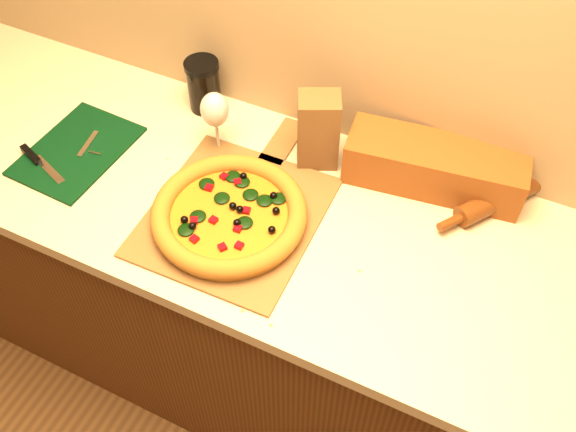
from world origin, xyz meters
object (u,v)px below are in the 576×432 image
object	(u,v)px
pizza_peel	(237,211)
pizza	(229,214)
rolling_pin	(504,197)
dark_jar	(204,85)
cutting_board	(76,151)
wine_glass	(215,111)

from	to	relation	value
pizza_peel	pizza	bearing A→B (deg)	-90.60
rolling_pin	dark_jar	xyz separation A→B (m)	(-0.85, -0.00, 0.05)
pizza_peel	rolling_pin	distance (m)	0.66
dark_jar	cutting_board	bearing A→B (deg)	-125.28
pizza_peel	pizza	size ratio (longest dim) A/B	1.61
pizza_peel	wine_glass	size ratio (longest dim) A/B	3.31
pizza_peel	cutting_board	world-z (taller)	cutting_board
wine_glass	pizza_peel	bearing A→B (deg)	-49.20
pizza_peel	wine_glass	world-z (taller)	wine_glass
pizza	dark_jar	world-z (taller)	dark_jar
pizza	rolling_pin	distance (m)	0.68
pizza_peel	dark_jar	size ratio (longest dim) A/B	3.96
pizza_peel	cutting_board	size ratio (longest dim) A/B	1.84
pizza	dark_jar	distance (m)	0.44
rolling_pin	wine_glass	size ratio (longest dim) A/B	1.88
pizza	rolling_pin	xyz separation A→B (m)	(0.58, 0.35, -0.01)
pizza_peel	cutting_board	distance (m)	0.49
pizza	wine_glass	world-z (taller)	wine_glass
cutting_board	wine_glass	size ratio (longest dim) A/B	1.80
pizza	rolling_pin	size ratio (longest dim) A/B	1.09
pizza_peel	dark_jar	bearing A→B (deg)	129.81
rolling_pin	cutting_board	bearing A→B (deg)	-163.65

